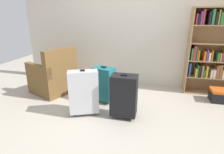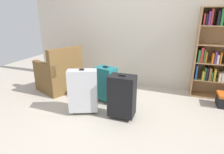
{
  "view_description": "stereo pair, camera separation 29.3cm",
  "coord_description": "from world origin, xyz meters",
  "px_view_note": "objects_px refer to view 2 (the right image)",
  "views": [
    {
      "loc": [
        0.56,
        -2.32,
        1.49
      ],
      "look_at": [
        -0.06,
        0.39,
        0.55
      ],
      "focal_mm": 29.88,
      "sensor_mm": 36.0,
      "label": 1
    },
    {
      "loc": [
        0.84,
        -2.24,
        1.49
      ],
      "look_at": [
        -0.06,
        0.39,
        0.55
      ],
      "focal_mm": 29.88,
      "sensor_mm": 36.0,
      "label": 2
    }
  ],
  "objects_px": {
    "armchair": "(60,75)",
    "suitcase_silver": "(83,91)",
    "suitcase_black": "(122,96)",
    "suitcase_teal": "(106,83)",
    "mug": "(79,93)"
  },
  "relations": [
    {
      "from": "armchair",
      "to": "suitcase_teal",
      "type": "xyz_separation_m",
      "value": [
        1.08,
        -0.2,
        0.02
      ]
    },
    {
      "from": "mug",
      "to": "suitcase_black",
      "type": "distance_m",
      "value": 1.18
    },
    {
      "from": "suitcase_silver",
      "to": "suitcase_black",
      "type": "bearing_deg",
      "value": 6.63
    },
    {
      "from": "armchair",
      "to": "suitcase_teal",
      "type": "distance_m",
      "value": 1.1
    },
    {
      "from": "armchair",
      "to": "suitcase_teal",
      "type": "height_order",
      "value": "armchair"
    },
    {
      "from": "mug",
      "to": "suitcase_silver",
      "type": "bearing_deg",
      "value": -55.95
    },
    {
      "from": "armchair",
      "to": "suitcase_silver",
      "type": "distance_m",
      "value": 1.16
    },
    {
      "from": "armchair",
      "to": "suitcase_silver",
      "type": "bearing_deg",
      "value": -38.52
    },
    {
      "from": "suitcase_black",
      "to": "suitcase_silver",
      "type": "height_order",
      "value": "suitcase_silver"
    },
    {
      "from": "suitcase_black",
      "to": "suitcase_silver",
      "type": "xyz_separation_m",
      "value": [
        -0.6,
        -0.07,
        0.02
      ]
    },
    {
      "from": "armchair",
      "to": "suitcase_black",
      "type": "distance_m",
      "value": 1.64
    },
    {
      "from": "suitcase_black",
      "to": "mug",
      "type": "bearing_deg",
      "value": 152.4
    },
    {
      "from": "suitcase_black",
      "to": "suitcase_teal",
      "type": "xyz_separation_m",
      "value": [
        -0.43,
        0.45,
        -0.02
      ]
    },
    {
      "from": "suitcase_teal",
      "to": "mug",
      "type": "bearing_deg",
      "value": 173.0
    },
    {
      "from": "armchair",
      "to": "mug",
      "type": "bearing_deg",
      "value": -13.92
    }
  ]
}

